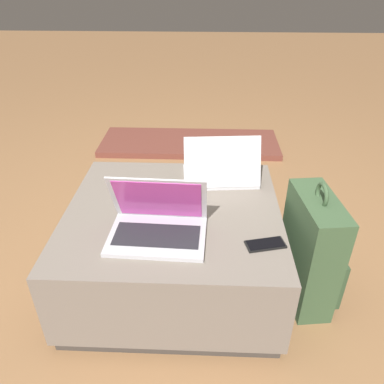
{
  "coord_description": "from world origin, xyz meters",
  "views": [
    {
      "loc": [
        0.13,
        -1.27,
        1.28
      ],
      "look_at": [
        0.08,
        0.02,
        0.47
      ],
      "focal_mm": 35.0,
      "sensor_mm": 36.0,
      "label": 1
    }
  ],
  "objects_px": {
    "laptop_far": "(221,171)",
    "backpack": "(312,252)",
    "laptop_near": "(158,223)",
    "cell_phone": "(265,244)"
  },
  "relations": [
    {
      "from": "laptop_far",
      "to": "backpack",
      "type": "height_order",
      "value": "laptop_far"
    },
    {
      "from": "laptop_near",
      "to": "laptop_far",
      "type": "distance_m",
      "value": 0.48
    },
    {
      "from": "laptop_near",
      "to": "backpack",
      "type": "distance_m",
      "value": 0.66
    },
    {
      "from": "laptop_near",
      "to": "backpack",
      "type": "height_order",
      "value": "laptop_near"
    },
    {
      "from": "laptop_far",
      "to": "cell_phone",
      "type": "xyz_separation_m",
      "value": [
        0.15,
        -0.46,
        -0.04
      ]
    },
    {
      "from": "laptop_far",
      "to": "backpack",
      "type": "xyz_separation_m",
      "value": [
        0.38,
        -0.32,
        -0.2
      ]
    },
    {
      "from": "backpack",
      "to": "cell_phone",
      "type": "bearing_deg",
      "value": 115.94
    },
    {
      "from": "cell_phone",
      "to": "laptop_far",
      "type": "bearing_deg",
      "value": 4.59
    },
    {
      "from": "laptop_near",
      "to": "laptop_far",
      "type": "xyz_separation_m",
      "value": [
        0.24,
        0.41,
        -0.0
      ]
    },
    {
      "from": "laptop_far",
      "to": "cell_phone",
      "type": "relative_size",
      "value": 2.33
    }
  ]
}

